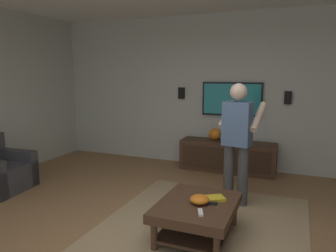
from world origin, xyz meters
The scene contains 14 objects.
ground_plane centered at (0.00, 0.00, 0.00)m, with size 8.49×8.49×0.00m, color olive.
wall_back_tv centered at (3.15, 0.00, 1.42)m, with size 0.10×7.27×2.85m, color #B2B7AD.
area_rug centered at (0.51, -0.22, 0.01)m, with size 2.70×2.30×0.01m, color #9E8460.
coffee_table centered at (0.31, -0.22, 0.30)m, with size 1.00×0.80×0.40m.
media_console centered at (2.81, -0.02, 0.28)m, with size 0.45×1.70×0.55m.
tv centered at (3.06, -0.02, 1.30)m, with size 0.05×1.09×0.62m.
person_standing centered at (1.39, -0.44, 0.93)m, with size 0.60×0.61×1.64m.
bowl centered at (0.28, -0.26, 0.45)m, with size 0.21×0.21×0.09m, color orange.
remote_white centered at (0.05, -0.34, 0.41)m, with size 0.15×0.04×0.02m, color white.
remote_black centered at (0.31, -0.36, 0.41)m, with size 0.15×0.04×0.02m, color black.
book centered at (0.44, -0.38, 0.42)m, with size 0.22×0.16×0.04m, color gold.
vase_round centered at (2.86, 0.23, 0.66)m, with size 0.22×0.22×0.22m, color orange.
wall_speaker_left centered at (3.07, -0.99, 1.35)m, with size 0.06×0.12×0.22m, color black.
wall_speaker_right centered at (3.07, 0.96, 1.38)m, with size 0.06×0.12×0.22m, color black.
Camera 1 is at (-2.85, -1.17, 1.77)m, focal length 34.52 mm.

